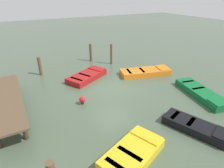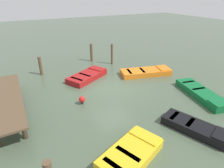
{
  "view_description": "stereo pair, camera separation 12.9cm",
  "coord_description": "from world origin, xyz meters",
  "px_view_note": "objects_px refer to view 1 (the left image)",
  "views": [
    {
      "loc": [
        -9.97,
        5.29,
        5.88
      ],
      "look_at": [
        0.0,
        0.0,
        0.35
      ],
      "focal_mm": 30.09,
      "sensor_mm": 36.0,
      "label": 1
    },
    {
      "loc": [
        -10.03,
        5.18,
        5.88
      ],
      "look_at": [
        0.0,
        0.0,
        0.35
      ],
      "focal_mm": 30.09,
      "sensor_mm": 36.0,
      "label": 2
    }
  ],
  "objects_px": {
    "mooring_piling_mid_right": "(40,66)",
    "mooring_piling_near_left": "(91,53)",
    "dock_segment": "(7,100)",
    "rowboat_black": "(196,127)",
    "mooring_piling_far_left": "(111,54)",
    "rowboat_red": "(87,76)",
    "rowboat_orange": "(146,72)",
    "rowboat_yellow": "(133,153)",
    "rowboat_green": "(201,93)",
    "marker_buoy": "(82,100)"
  },
  "relations": [
    {
      "from": "mooring_piling_far_left",
      "to": "mooring_piling_mid_right",
      "type": "bearing_deg",
      "value": 86.78
    },
    {
      "from": "mooring_piling_mid_right",
      "to": "marker_buoy",
      "type": "distance_m",
      "value": 5.83
    },
    {
      "from": "dock_segment",
      "to": "rowboat_red",
      "type": "relative_size",
      "value": 1.83
    },
    {
      "from": "rowboat_orange",
      "to": "rowboat_red",
      "type": "relative_size",
      "value": 1.18
    },
    {
      "from": "mooring_piling_far_left",
      "to": "marker_buoy",
      "type": "height_order",
      "value": "mooring_piling_far_left"
    },
    {
      "from": "rowboat_yellow",
      "to": "mooring_piling_mid_right",
      "type": "distance_m",
      "value": 10.5
    },
    {
      "from": "rowboat_orange",
      "to": "rowboat_green",
      "type": "bearing_deg",
      "value": -63.05
    },
    {
      "from": "dock_segment",
      "to": "marker_buoy",
      "type": "height_order",
      "value": "dock_segment"
    },
    {
      "from": "rowboat_black",
      "to": "rowboat_red",
      "type": "relative_size",
      "value": 0.9
    },
    {
      "from": "dock_segment",
      "to": "rowboat_orange",
      "type": "distance_m",
      "value": 9.78
    },
    {
      "from": "rowboat_black",
      "to": "mooring_piling_far_left",
      "type": "bearing_deg",
      "value": 154.35
    },
    {
      "from": "rowboat_green",
      "to": "mooring_piling_near_left",
      "type": "bearing_deg",
      "value": -147.92
    },
    {
      "from": "rowboat_green",
      "to": "mooring_piling_near_left",
      "type": "height_order",
      "value": "mooring_piling_near_left"
    },
    {
      "from": "rowboat_green",
      "to": "mooring_piling_near_left",
      "type": "distance_m",
      "value": 10.14
    },
    {
      "from": "rowboat_black",
      "to": "rowboat_yellow",
      "type": "height_order",
      "value": "same"
    },
    {
      "from": "mooring_piling_mid_right",
      "to": "mooring_piling_near_left",
      "type": "xyz_separation_m",
      "value": [
        1.24,
        -4.75,
        0.09
      ]
    },
    {
      "from": "mooring_piling_mid_right",
      "to": "dock_segment",
      "type": "bearing_deg",
      "value": 153.34
    },
    {
      "from": "rowboat_green",
      "to": "marker_buoy",
      "type": "height_order",
      "value": "marker_buoy"
    },
    {
      "from": "rowboat_black",
      "to": "mooring_piling_far_left",
      "type": "xyz_separation_m",
      "value": [
        10.02,
        -0.81,
        0.69
      ]
    },
    {
      "from": "dock_segment",
      "to": "rowboat_orange",
      "type": "height_order",
      "value": "dock_segment"
    },
    {
      "from": "dock_segment",
      "to": "mooring_piling_near_left",
      "type": "height_order",
      "value": "mooring_piling_near_left"
    },
    {
      "from": "dock_segment",
      "to": "mooring_piling_mid_right",
      "type": "xyz_separation_m",
      "value": [
        4.71,
        -2.37,
        -0.11
      ]
    },
    {
      "from": "rowboat_yellow",
      "to": "mooring_piling_mid_right",
      "type": "bearing_deg",
      "value": 77.65
    },
    {
      "from": "mooring_piling_near_left",
      "to": "dock_segment",
      "type": "bearing_deg",
      "value": 129.92
    },
    {
      "from": "dock_segment",
      "to": "rowboat_yellow",
      "type": "distance_m",
      "value": 7.01
    },
    {
      "from": "rowboat_orange",
      "to": "rowboat_black",
      "type": "xyz_separation_m",
      "value": [
        -6.56,
        2.06,
        0.0
      ]
    },
    {
      "from": "rowboat_red",
      "to": "marker_buoy",
      "type": "height_order",
      "value": "marker_buoy"
    },
    {
      "from": "mooring_piling_near_left",
      "to": "rowboat_black",
      "type": "bearing_deg",
      "value": -177.38
    },
    {
      "from": "rowboat_yellow",
      "to": "mooring_piling_near_left",
      "type": "height_order",
      "value": "mooring_piling_near_left"
    },
    {
      "from": "dock_segment",
      "to": "rowboat_green",
      "type": "distance_m",
      "value": 11.25
    },
    {
      "from": "rowboat_yellow",
      "to": "marker_buoy",
      "type": "bearing_deg",
      "value": 72.53
    },
    {
      "from": "rowboat_orange",
      "to": "mooring_piling_far_left",
      "type": "distance_m",
      "value": 3.74
    },
    {
      "from": "rowboat_black",
      "to": "rowboat_red",
      "type": "distance_m",
      "value": 8.3
    },
    {
      "from": "rowboat_red",
      "to": "rowboat_black",
      "type": "bearing_deg",
      "value": -102.34
    },
    {
      "from": "dock_segment",
      "to": "mooring_piling_far_left",
      "type": "bearing_deg",
      "value": -63.7
    },
    {
      "from": "rowboat_green",
      "to": "rowboat_orange",
      "type": "distance_m",
      "value": 4.54
    },
    {
      "from": "marker_buoy",
      "to": "mooring_piling_near_left",
      "type": "bearing_deg",
      "value": -25.96
    },
    {
      "from": "mooring_piling_far_left",
      "to": "rowboat_yellow",
      "type": "bearing_deg",
      "value": 156.63
    },
    {
      "from": "rowboat_green",
      "to": "rowboat_black",
      "type": "relative_size",
      "value": 1.28
    },
    {
      "from": "mooring_piling_mid_right",
      "to": "mooring_piling_near_left",
      "type": "height_order",
      "value": "mooring_piling_near_left"
    },
    {
      "from": "rowboat_orange",
      "to": "mooring_piling_near_left",
      "type": "bearing_deg",
      "value": 132.06
    },
    {
      "from": "mooring_piling_far_left",
      "to": "marker_buoy",
      "type": "xyz_separation_m",
      "value": [
        -5.3,
        4.7,
        -0.62
      ]
    },
    {
      "from": "rowboat_green",
      "to": "rowboat_red",
      "type": "height_order",
      "value": "same"
    },
    {
      "from": "mooring_piling_mid_right",
      "to": "rowboat_orange",
      "type": "bearing_deg",
      "value": -117.37
    },
    {
      "from": "rowboat_green",
      "to": "rowboat_red",
      "type": "xyz_separation_m",
      "value": [
        5.85,
        5.35,
        0.0
      ]
    },
    {
      "from": "dock_segment",
      "to": "rowboat_green",
      "type": "bearing_deg",
      "value": -109.32
    },
    {
      "from": "rowboat_orange",
      "to": "rowboat_black",
      "type": "distance_m",
      "value": 6.88
    },
    {
      "from": "marker_buoy",
      "to": "rowboat_red",
      "type": "bearing_deg",
      "value": -25.53
    },
    {
      "from": "mooring_piling_near_left",
      "to": "rowboat_red",
      "type": "bearing_deg",
      "value": 153.65
    },
    {
      "from": "mooring_piling_mid_right",
      "to": "rowboat_yellow",
      "type": "bearing_deg",
      "value": -170.23
    }
  ]
}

